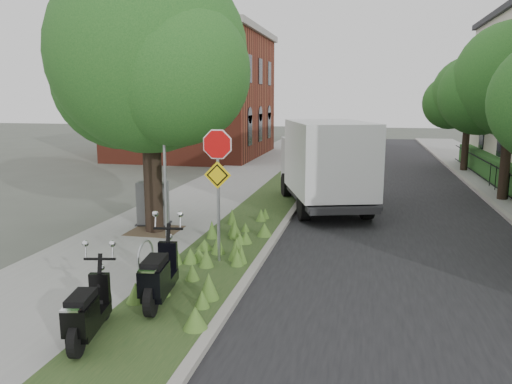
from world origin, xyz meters
TOP-DOWN VIEW (x-y plane):
  - ground at (0.00, 0.00)m, footprint 120.00×120.00m
  - sidewalk_near at (-4.25, 10.00)m, footprint 3.50×60.00m
  - verge at (-1.50, 10.00)m, footprint 2.00×60.00m
  - kerb_near at (-0.50, 10.00)m, footprint 0.20×60.00m
  - road at (3.00, 10.00)m, footprint 7.00×60.00m
  - kerb_far at (6.50, 10.00)m, footprint 0.20×60.00m
  - street_tree_main at (-4.08, 2.86)m, footprint 6.21×5.54m
  - bare_post at (-3.20, 1.80)m, footprint 0.08×0.08m
  - bike_hoop at (-2.70, -0.60)m, footprint 0.06×0.78m
  - sign_assembly at (-1.40, 0.58)m, footprint 0.94×0.08m
  - fence_far at (7.20, 10.00)m, footprint 0.04×24.00m
  - brick_building at (-9.50, 22.00)m, footprint 9.40×10.40m
  - far_tree_b at (6.94, 10.05)m, footprint 4.83×4.31m
  - far_tree_c at (6.94, 18.04)m, footprint 4.37×3.89m
  - scooter_near at (-2.26, -3.69)m, footprint 0.61×1.80m
  - scooter_far at (-1.76, -2.10)m, footprint 0.60×2.01m
  - box_truck at (0.49, 7.28)m, footprint 3.95×6.30m
  - utility_cabinet at (-4.34, 3.50)m, footprint 1.05×0.77m

SIDE VIEW (x-z plane):
  - ground at x=0.00m, z-range 0.00..0.00m
  - road at x=3.00m, z-range 0.00..0.01m
  - sidewalk_near at x=-4.25m, z-range 0.00..0.12m
  - verge at x=-1.50m, z-range 0.00..0.12m
  - kerb_near at x=-0.50m, z-range 0.00..0.13m
  - kerb_far at x=6.50m, z-range 0.00..0.13m
  - bike_hoop at x=-2.70m, z-range 0.11..0.88m
  - scooter_near at x=-2.26m, z-range 0.11..0.97m
  - scooter_far at x=-1.76m, z-range 0.11..1.06m
  - fence_far at x=7.20m, z-range 0.17..1.17m
  - utility_cabinet at x=-4.34m, z-range 0.09..1.39m
  - box_truck at x=0.49m, z-range 0.40..3.07m
  - bare_post at x=-3.20m, z-range 0.12..4.12m
  - sign_assembly at x=-1.40m, z-range 0.72..3.94m
  - far_tree_c at x=6.94m, z-range 0.99..6.92m
  - brick_building at x=-9.50m, z-range 0.06..8.36m
  - far_tree_b at x=6.94m, z-range 1.09..7.65m
  - street_tree_main at x=-4.08m, z-range 0.97..8.63m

